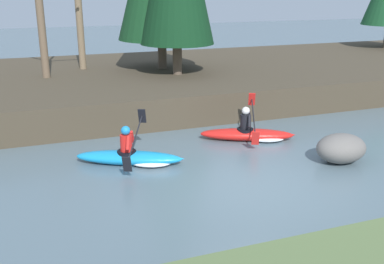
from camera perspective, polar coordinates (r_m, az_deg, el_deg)
name	(u,v)px	position (r m, az deg, el deg)	size (l,w,h in m)	color
ground_plane	(250,187)	(10.21, 7.42, -6.96)	(90.00, 90.00, 0.00)	slate
riverbank_far	(143,82)	(18.83, -6.23, 6.33)	(44.00, 10.37, 1.03)	#473D2D
bare_tree_mid_upstream	(41,15)	(17.65, -18.64, 13.88)	(2.69, 2.66, 4.81)	brown
bare_tree_mid_downstream	(79,3)	(19.17, -14.19, 15.60)	(3.10, 3.07, 5.59)	#7A664C
kayaker_lead	(251,134)	(13.18, 7.46, -0.22)	(2.72, 1.97, 1.20)	red
kayaker_middle	(133,157)	(11.41, -7.46, -3.14)	(2.70, 1.95, 1.20)	#1993D6
boulder_midstream	(341,148)	(12.00, 18.41, -1.97)	(1.32, 1.03, 0.74)	slate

